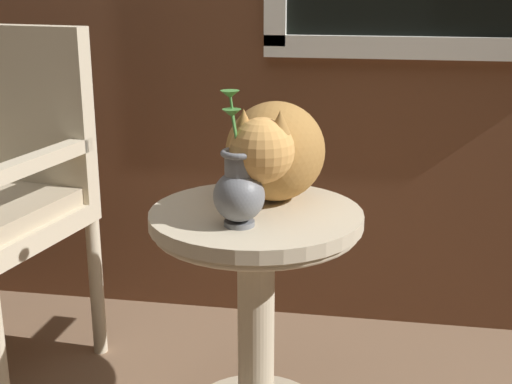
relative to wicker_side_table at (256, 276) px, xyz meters
name	(u,v)px	position (x,y,z in m)	size (l,w,h in m)	color
wicker_side_table	(256,276)	(0.00, 0.00, 0.00)	(0.54, 0.54, 0.61)	beige
cat	(274,151)	(0.03, 0.09, 0.31)	(0.27, 0.59, 0.27)	#AD7A3D
pewter_vase_with_ivy	(239,189)	(-0.02, -0.11, 0.27)	(0.12, 0.12, 0.32)	slate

